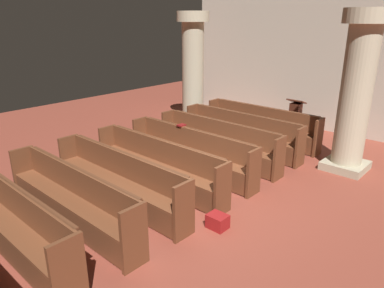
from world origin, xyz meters
name	(u,v)px	position (x,y,z in m)	size (l,w,h in m)	color
ground_plane	(194,199)	(0.00, 0.00, 0.00)	(19.20, 19.20, 0.00)	brown
back_wall	(335,55)	(0.00, 6.08, 2.25)	(10.00, 0.16, 4.50)	beige
pew_row_0	(261,124)	(-0.93, 3.82, 0.50)	(3.38, 0.47, 0.94)	brown
pew_row_1	(241,131)	(-0.93, 2.85, 0.50)	(3.38, 0.46, 0.94)	brown
pew_row_2	(218,140)	(-0.93, 1.88, 0.50)	(3.38, 0.46, 0.94)	brown
pew_row_3	(190,151)	(-0.93, 0.91, 0.50)	(3.38, 0.47, 0.94)	brown
pew_row_4	(158,163)	(-0.93, -0.05, 0.50)	(3.38, 0.46, 0.94)	brown
pew_row_5	(119,178)	(-0.93, -1.02, 0.50)	(3.38, 0.46, 0.94)	brown
pew_row_6	(71,196)	(-0.93, -1.99, 0.50)	(3.38, 0.47, 0.94)	brown
pew_row_7	(10,220)	(-0.93, -2.95, 0.50)	(3.38, 0.46, 0.94)	brown
pillar_aisle_side	(356,91)	(1.58, 3.40, 1.80)	(0.96, 0.96, 3.46)	tan
pillar_far_side	(193,69)	(-3.38, 3.71, 1.80)	(0.96, 0.96, 3.46)	tan
lectern	(295,120)	(-0.50, 4.95, 0.45)	(0.48, 0.45, 1.08)	#411E13
hymn_book	(181,125)	(-1.37, 1.10, 0.96)	(0.14, 0.19, 0.03)	maroon
kneeler_box_red	(218,221)	(0.94, -0.47, 0.12)	(0.32, 0.26, 0.24)	maroon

